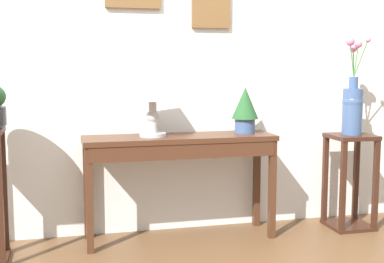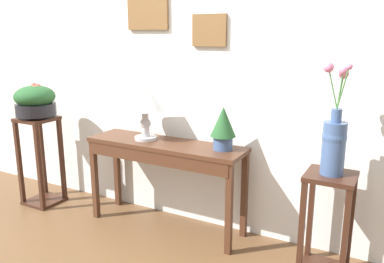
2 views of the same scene
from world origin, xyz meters
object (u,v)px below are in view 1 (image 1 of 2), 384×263
Objects in this scene: potted_plant_on_console at (245,108)px; flower_vase_tall_right at (353,104)px; console_table at (180,151)px; pedestal_stand_right at (350,181)px; table_lamp at (152,87)px.

flower_vase_tall_right is (0.80, -0.09, 0.02)m from potted_plant_on_console.
console_table is at bearing -173.15° from potted_plant_on_console.
potted_plant_on_console is at bearing 6.85° from console_table.
pedestal_stand_right is at bearing -1.58° from console_table.
pedestal_stand_right is (1.47, -0.06, -0.71)m from table_lamp.
table_lamp is 0.69m from potted_plant_on_console.
table_lamp is at bearing -177.01° from potted_plant_on_console.
console_table is 1.87× the size of pedestal_stand_right.
flower_vase_tall_right reaches higher than potted_plant_on_console.
table_lamp is 0.68× the size of flower_vase_tall_right.
console_table is 2.76× the size of table_lamp.
table_lamp is 0.68× the size of pedestal_stand_right.
table_lamp reaches higher than pedestal_stand_right.
flower_vase_tall_right is (1.28, -0.04, 0.31)m from console_table.
console_table is 0.57m from potted_plant_on_console.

